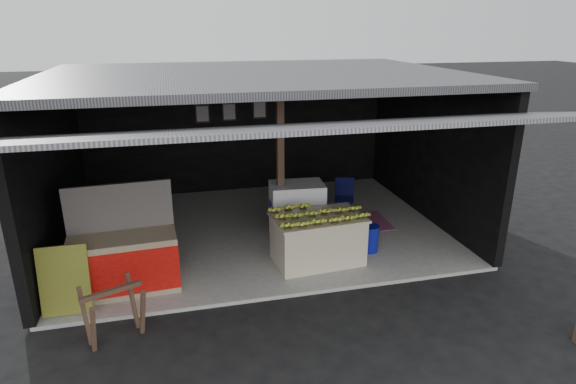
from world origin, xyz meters
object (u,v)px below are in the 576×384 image
object	(u,v)px
water_barrel	(370,239)
plastic_chair	(344,194)
sawhorse	(113,308)
neighbor_stall	(125,260)
white_crate	(297,211)
banana_table	(318,239)

from	to	relation	value
water_barrel	plastic_chair	bearing A→B (deg)	85.68
sawhorse	plastic_chair	bearing A→B (deg)	14.24
neighbor_stall	water_barrel	bearing A→B (deg)	1.24
white_crate	banana_table	bearing A→B (deg)	-80.17
neighbor_stall	sawhorse	size ratio (longest dim) A/B	1.85
neighbor_stall	plastic_chair	distance (m)	4.59
water_barrel	plastic_chair	world-z (taller)	plastic_chair
neighbor_stall	water_barrel	distance (m)	4.03
neighbor_stall	plastic_chair	size ratio (longest dim) A/B	1.96
banana_table	plastic_chair	size ratio (longest dim) A/B	1.91
neighbor_stall	sawhorse	xyz separation A→B (m)	(-0.06, -1.17, -0.07)
sawhorse	plastic_chair	size ratio (longest dim) A/B	1.06
white_crate	sawhorse	bearing A→B (deg)	-137.82
white_crate	neighbor_stall	distance (m)	3.14
white_crate	sawhorse	distance (m)	3.78
white_crate	water_barrel	xyz separation A→B (m)	(1.09, -0.82, -0.31)
water_barrel	plastic_chair	size ratio (longest dim) A/B	0.55
plastic_chair	banana_table	bearing A→B (deg)	-101.69
neighbor_stall	plastic_chair	world-z (taller)	neighbor_stall
banana_table	white_crate	xyz separation A→B (m)	(-0.10, 0.98, 0.12)
sawhorse	water_barrel	size ratio (longest dim) A/B	1.92
white_crate	neighbor_stall	bearing A→B (deg)	-154.23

